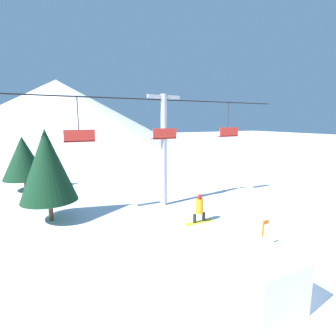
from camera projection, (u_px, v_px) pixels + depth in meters
name	position (u px, v px, depth m)	size (l,w,h in m)	color
ground_plane	(272.00, 291.00, 9.52)	(220.00, 220.00, 0.00)	white
mountain_ridge	(58.00, 111.00, 75.70)	(65.42, 65.42, 17.45)	silver
snow_ramp	(234.00, 263.00, 9.69)	(2.10, 4.69, 1.82)	white
snowboarder	(199.00, 209.00, 11.05)	(1.33, 0.32, 1.25)	yellow
chairlift	(164.00, 142.00, 18.41)	(20.12, 0.44, 7.89)	#9E9EA3
pine_tree_near	(47.00, 165.00, 15.60)	(3.33, 3.33, 5.66)	#4C3823
pine_tree_far	(23.00, 158.00, 22.72)	(3.54, 3.54, 4.79)	#4C3823
trail_marker	(263.00, 233.00, 12.61)	(0.41, 0.10, 1.41)	orange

